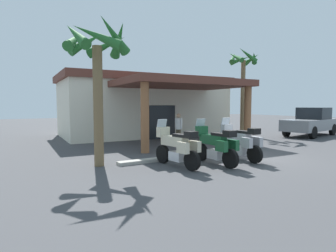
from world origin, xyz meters
name	(u,v)px	position (x,y,z in m)	size (l,w,h in m)	color
ground_plane	(245,156)	(0.00, 0.00, 0.00)	(80.00, 80.00, 0.00)	#424244
motel_building	(146,105)	(0.09, 9.65, 2.11)	(11.68, 10.79, 4.08)	silver
motorcycle_cream	(177,147)	(-3.47, -0.21, 0.70)	(0.81, 2.21, 1.61)	black
motorcycle_green	(215,145)	(-2.09, -0.57, 0.70)	(0.71, 2.21, 1.61)	black
motorcycle_silver	(240,142)	(-0.70, -0.39, 0.70)	(0.71, 2.21, 1.61)	black
pedestrian	(179,127)	(-0.57, 4.25, 0.97)	(0.32, 0.52, 1.68)	brown
pickup_truck_gray	(311,122)	(9.76, 3.37, 0.94)	(5.46, 2.84, 1.95)	black
palm_tree_roadside	(97,56)	(-5.74, 1.31, 3.77)	(2.37, 2.36, 5.00)	brown
palm_tree_near_portico	(243,70)	(5.92, 6.05, 4.54)	(2.21, 2.27, 6.03)	brown
curb_strip	(190,156)	(-2.09, 0.99, 0.06)	(6.15, 0.36, 0.12)	#ADA89E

